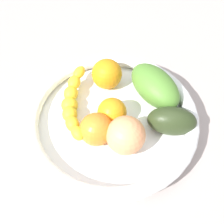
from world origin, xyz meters
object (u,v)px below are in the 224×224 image
(orange_front, at_px, (112,111))
(mango_green, at_px, (155,86))
(orange_mid_left, at_px, (107,74))
(fruit_bowl, at_px, (112,120))
(avocado_dark, at_px, (172,121))
(peach_blush, at_px, (126,135))
(orange_mid_right, at_px, (97,130))
(banana_draped_left, at_px, (72,103))

(orange_front, distance_m, mango_green, 0.11)
(orange_front, bearing_deg, orange_mid_left, 132.62)
(fruit_bowl, bearing_deg, avocado_dark, 26.09)
(peach_blush, bearing_deg, orange_mid_right, -160.40)
(orange_mid_left, bearing_deg, fruit_bowl, -47.99)
(fruit_bowl, xyz_separation_m, orange_mid_left, (-0.07, 0.07, 0.03))
(orange_front, height_order, orange_mid_right, orange_mid_right)
(fruit_bowl, height_order, avocado_dark, avocado_dark)
(mango_green, xyz_separation_m, avocado_dark, (0.07, -0.05, -0.01))
(orange_mid_left, xyz_separation_m, orange_mid_right, (0.07, -0.12, -0.00))
(banana_draped_left, height_order, mango_green, mango_green)
(orange_front, relative_size, orange_mid_left, 0.88)
(banana_draped_left, relative_size, orange_mid_left, 2.37)
(banana_draped_left, bearing_deg, avocado_dark, 22.36)
(banana_draped_left, relative_size, orange_mid_right, 2.46)
(orange_mid_right, bearing_deg, orange_front, 93.51)
(orange_mid_right, distance_m, avocado_dark, 0.15)
(banana_draped_left, xyz_separation_m, orange_mid_left, (0.01, 0.10, 0.01))
(fruit_bowl, bearing_deg, orange_mid_right, -87.82)
(orange_front, xyz_separation_m, peach_blush, (0.06, -0.04, 0.01))
(orange_front, bearing_deg, orange_mid_right, -86.49)
(banana_draped_left, bearing_deg, peach_blush, -2.92)
(fruit_bowl, xyz_separation_m, orange_front, (-0.00, 0.00, 0.03))
(fruit_bowl, relative_size, avocado_dark, 3.62)
(fruit_bowl, relative_size, mango_green, 2.66)
(banana_draped_left, relative_size, mango_green, 1.19)
(fruit_bowl, bearing_deg, banana_draped_left, -162.77)
(orange_mid_right, bearing_deg, orange_mid_left, 118.82)
(mango_green, bearing_deg, avocado_dark, -37.29)
(banana_draped_left, xyz_separation_m, avocado_dark, (0.19, 0.08, 0.00))
(orange_mid_right, xyz_separation_m, avocado_dark, (0.10, 0.10, -0.00))
(banana_draped_left, height_order, avocado_dark, avocado_dark)
(peach_blush, bearing_deg, orange_mid_left, 138.67)
(peach_blush, bearing_deg, orange_front, 147.57)
(orange_mid_left, xyz_separation_m, peach_blush, (0.12, -0.11, 0.00))
(orange_mid_left, distance_m, peach_blush, 0.16)
(banana_draped_left, distance_m, avocado_dark, 0.20)
(orange_mid_left, bearing_deg, banana_draped_left, -98.40)
(banana_draped_left, xyz_separation_m, peach_blush, (0.14, -0.01, 0.01))
(orange_mid_left, relative_size, orange_mid_right, 1.04)
(fruit_bowl, xyz_separation_m, peach_blush, (0.05, -0.03, 0.03))
(banana_draped_left, distance_m, peach_blush, 0.14)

